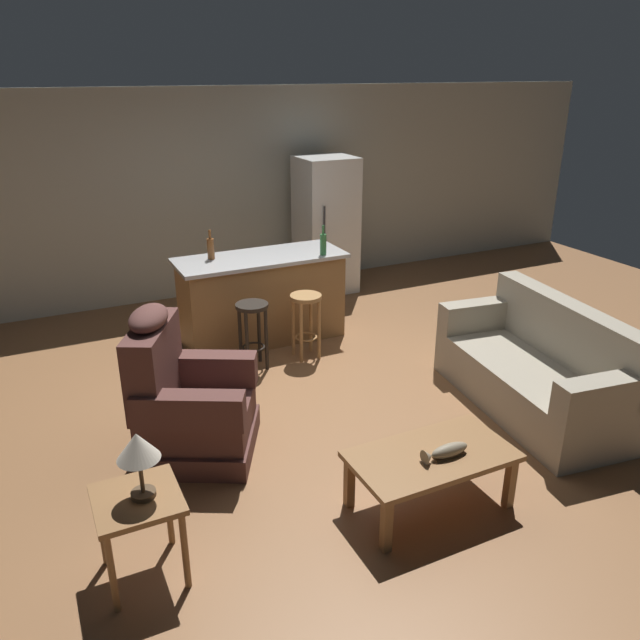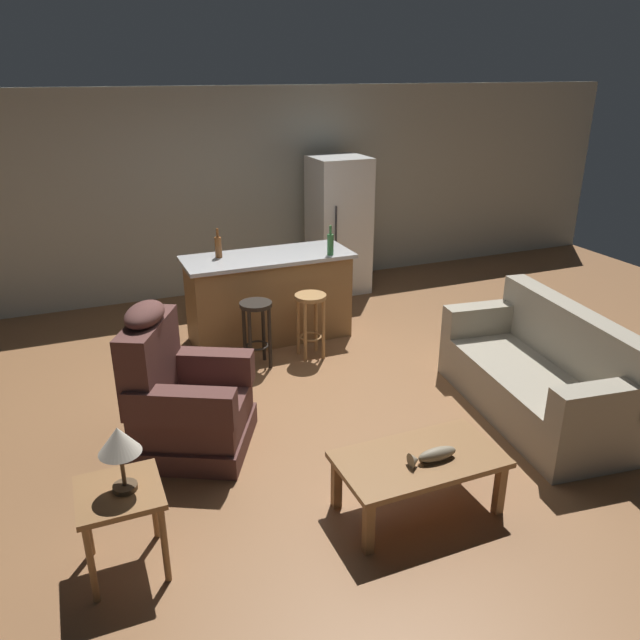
% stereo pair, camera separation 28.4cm
% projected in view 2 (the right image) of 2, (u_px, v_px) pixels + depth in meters
% --- Properties ---
extents(ground_plane, '(12.00, 12.00, 0.00)m').
position_uv_depth(ground_plane, '(316.00, 391.00, 5.82)').
color(ground_plane, brown).
extents(back_wall, '(12.00, 0.05, 2.60)m').
position_uv_depth(back_wall, '(224.00, 193.00, 8.00)').
color(back_wall, '#B2B2A3').
rests_on(back_wall, ground_plane).
extents(coffee_table, '(1.10, 0.60, 0.42)m').
position_uv_depth(coffee_table, '(419.00, 464.00, 4.13)').
color(coffee_table, olive).
rests_on(coffee_table, ground_plane).
extents(fish_figurine, '(0.34, 0.10, 0.10)m').
position_uv_depth(fish_figurine, '(433.00, 456.00, 4.04)').
color(fish_figurine, '#4C3823').
rests_on(fish_figurine, coffee_table).
extents(couch, '(1.08, 1.99, 0.94)m').
position_uv_depth(couch, '(541.00, 377.00, 5.34)').
color(couch, '#9E937F').
rests_on(couch, ground_plane).
extents(recliner_near_lamp, '(1.13, 1.13, 1.20)m').
position_uv_depth(recliner_near_lamp, '(182.00, 399.00, 4.81)').
color(recliner_near_lamp, brown).
rests_on(recliner_near_lamp, ground_plane).
extents(end_table, '(0.48, 0.48, 0.56)m').
position_uv_depth(end_table, '(120.00, 504.00, 3.60)').
color(end_table, olive).
rests_on(end_table, ground_plane).
extents(table_lamp, '(0.24, 0.24, 0.41)m').
position_uv_depth(table_lamp, '(119.00, 443.00, 3.45)').
color(table_lamp, '#4C3823').
rests_on(table_lamp, end_table).
extents(kitchen_island, '(1.80, 0.70, 0.95)m').
position_uv_depth(kitchen_island, '(269.00, 297.00, 6.79)').
color(kitchen_island, olive).
rests_on(kitchen_island, ground_plane).
extents(bar_stool_left, '(0.32, 0.32, 0.68)m').
position_uv_depth(bar_stool_left, '(256.00, 322.00, 6.14)').
color(bar_stool_left, black).
rests_on(bar_stool_left, ground_plane).
extents(bar_stool_right, '(0.32, 0.32, 0.68)m').
position_uv_depth(bar_stool_right, '(311.00, 314.00, 6.34)').
color(bar_stool_right, '#A87A47').
rests_on(bar_stool_right, ground_plane).
extents(refrigerator, '(0.70, 0.69, 1.76)m').
position_uv_depth(refrigerator, '(339.00, 226.00, 8.16)').
color(refrigerator, white).
rests_on(refrigerator, ground_plane).
extents(bottle_tall_green, '(0.07, 0.07, 0.31)m').
position_uv_depth(bottle_tall_green, '(218.00, 247.00, 6.50)').
color(bottle_tall_green, brown).
rests_on(bottle_tall_green, kitchen_island).
extents(bottle_short_amber, '(0.07, 0.07, 0.32)m').
position_uv_depth(bottle_short_amber, '(330.00, 244.00, 6.59)').
color(bottle_short_amber, '#2D6B38').
rests_on(bottle_short_amber, kitchen_island).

